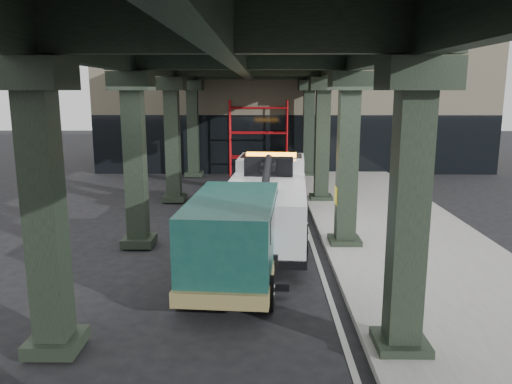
{
  "coord_description": "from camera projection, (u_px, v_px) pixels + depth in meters",
  "views": [
    {
      "loc": [
        0.19,
        -11.96,
        4.5
      ],
      "look_at": [
        0.03,
        1.74,
        1.7
      ],
      "focal_mm": 35.0,
      "sensor_mm": 36.0,
      "label": 1
    }
  ],
  "objects": [
    {
      "name": "ground",
      "position": [
        254.0,
        271.0,
        12.62
      ],
      "size": [
        90.0,
        90.0,
        0.0
      ],
      "primitive_type": "plane",
      "color": "black",
      "rests_on": "ground"
    },
    {
      "name": "sidewalk",
      "position": [
        409.0,
        245.0,
        14.51
      ],
      "size": [
        5.0,
        40.0,
        0.15
      ],
      "primitive_type": "cube",
      "color": "gray",
      "rests_on": "ground"
    },
    {
      "name": "lane_stripe",
      "position": [
        313.0,
        247.0,
        14.56
      ],
      "size": [
        0.12,
        38.0,
        0.01
      ],
      "primitive_type": "cube",
      "color": "silver",
      "rests_on": "ground"
    },
    {
      "name": "viaduct",
      "position": [
        240.0,
        54.0,
        13.49
      ],
      "size": [
        7.4,
        32.0,
        6.4
      ],
      "color": "black",
      "rests_on": "ground"
    },
    {
      "name": "building",
      "position": [
        291.0,
        98.0,
        31.39
      ],
      "size": [
        22.0,
        10.0,
        8.0
      ],
      "primitive_type": "cube",
      "color": "#C6B793",
      "rests_on": "ground"
    },
    {
      "name": "scaffolding",
      "position": [
        258.0,
        136.0,
        26.55
      ],
      "size": [
        3.08,
        0.88,
        4.0
      ],
      "color": "red",
      "rests_on": "ground"
    },
    {
      "name": "tow_truck",
      "position": [
        268.0,
        198.0,
        15.29
      ],
      "size": [
        2.77,
        8.01,
        2.58
      ],
      "rotation": [
        0.0,
        0.0,
        -0.07
      ],
      "color": "black",
      "rests_on": "ground"
    },
    {
      "name": "towed_van",
      "position": [
        235.0,
        235.0,
        11.85
      ],
      "size": [
        2.4,
        5.3,
        2.1
      ],
      "rotation": [
        0.0,
        0.0,
        -0.07
      ],
      "color": "#113F39",
      "rests_on": "ground"
    }
  ]
}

